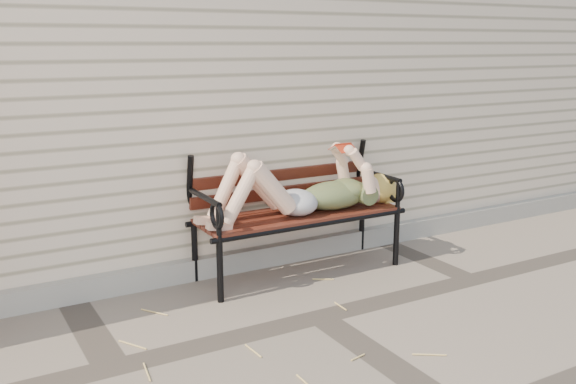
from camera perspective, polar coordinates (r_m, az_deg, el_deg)
ground at (r=3.94m, az=2.86°, el=-11.03°), size 80.00×80.00×0.00m
house_wall at (r=6.33m, az=-12.02°, el=11.88°), size 8.00×4.00×3.00m
foundation_strip at (r=4.70m, az=-3.52°, el=-5.95°), size 8.00×0.10×0.15m
garden_bench at (r=4.56m, az=0.37°, el=0.10°), size 1.60×0.64×1.04m
reading_woman at (r=4.45m, az=1.33°, el=0.24°), size 1.51×0.34×0.48m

